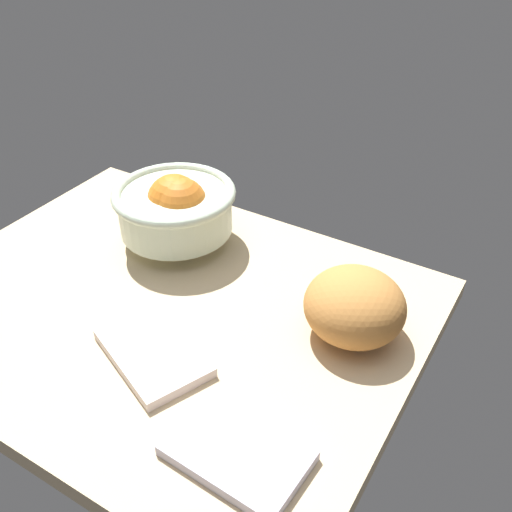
{
  "coord_description": "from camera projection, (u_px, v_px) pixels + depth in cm",
  "views": [
    {
      "loc": [
        -45.81,
        49.29,
        56.14
      ],
      "look_at": [
        -9.04,
        -11.36,
        5.0
      ],
      "focal_mm": 41.22,
      "sensor_mm": 36.0,
      "label": 1
    }
  ],
  "objects": [
    {
      "name": "bread_loaf",
      "position": [
        355.0,
        306.0,
        0.78
      ],
      "size": [
        18.17,
        18.05,
        9.69
      ],
      "primitive_type": "ellipsoid",
      "rotation": [
        0.0,
        0.0,
        2.73
      ],
      "color": "#C9823F",
      "rests_on": "ground"
    },
    {
      "name": "fruit_bowl",
      "position": [
        176.0,
        206.0,
        0.95
      ],
      "size": [
        20.0,
        20.0,
        12.27
      ],
      "color": "silver",
      "rests_on": "ground"
    },
    {
      "name": "napkin_spare",
      "position": [
        153.0,
        353.0,
        0.77
      ],
      "size": [
        18.39,
        15.25,
        1.47
      ],
      "primitive_type": "cube",
      "rotation": [
        0.0,
        0.0,
        -0.4
      ],
      "color": "silver",
      "rests_on": "ground"
    },
    {
      "name": "napkin_folded",
      "position": [
        237.0,
        453.0,
        0.65
      ],
      "size": [
        15.85,
        10.58,
        1.45
      ],
      "primitive_type": "cube",
      "rotation": [
        0.0,
        0.0,
        -0.05
      ],
      "color": "silver",
      "rests_on": "ground"
    },
    {
      "name": "ground_plane",
      "position": [
        164.0,
        311.0,
        0.87
      ],
      "size": [
        73.31,
        57.17,
        3.0
      ],
      "primitive_type": "cube",
      "color": "#D3B88D"
    }
  ]
}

